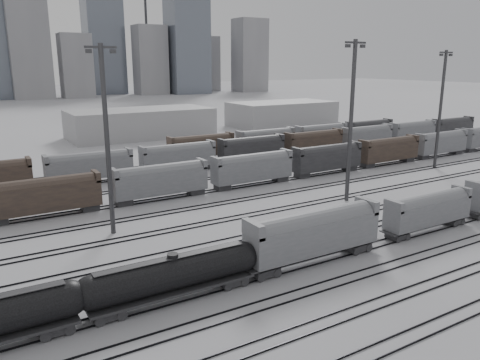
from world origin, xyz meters
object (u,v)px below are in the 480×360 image
hopper_car_a (314,231)px  light_mast_c (351,118)px  tank_car_b (173,275)px  hopper_car_b (428,209)px

hopper_car_a → light_mast_c: (19.60, 15.52, 9.30)m
light_mast_c → tank_car_b: bearing=-156.5°
hopper_car_a → hopper_car_b: 18.60m
hopper_car_a → hopper_car_b: (18.59, 0.00, -0.54)m
hopper_car_a → tank_car_b: bearing=-180.0°
tank_car_b → hopper_car_b: (34.66, 0.00, 0.51)m
hopper_car_b → light_mast_c: bearing=86.3°
hopper_car_b → light_mast_c: size_ratio=0.56×
tank_car_b → hopper_car_a: hopper_car_a is taller
light_mast_c → hopper_car_b: bearing=-93.7°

